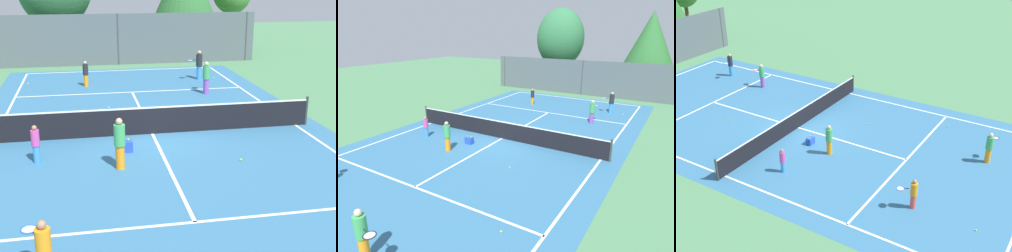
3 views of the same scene
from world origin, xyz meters
The scene contains 15 objects.
ground_plane centered at (0.00, 0.00, 0.00)m, with size 80.00×80.00×0.00m, color #4C8456.
court_surface centered at (0.00, 0.00, 0.00)m, with size 13.00×25.00×0.01m.
tennis_net centered at (0.00, 0.00, 0.51)m, with size 11.90×0.10×1.10m.
perimeter_fence centered at (0.00, 14.00, 1.60)m, with size 18.00×0.12×3.20m.
player_0 centered at (-2.18, 8.10, 0.67)m, with size 0.28×0.28×1.31m.
player_1 centered at (-3.84, -2.02, 0.61)m, with size 0.25×0.25×1.19m.
player_2 centered at (-1.40, -2.94, 0.79)m, with size 0.33×0.33×1.55m.
player_3 centered at (3.46, 5.45, 0.81)m, with size 0.41×0.91×1.56m.
player_5 centered at (-3.22, -8.10, 0.70)m, with size 0.65×0.84×1.34m.
player_6 centered at (3.93, 8.69, 0.82)m, with size 0.92×0.54×1.58m.
ball_crate centered at (-1.10, -1.60, 0.18)m, with size 0.42×0.29×0.43m.
tennis_ball_0 centered at (-1.31, 3.74, 0.03)m, with size 0.07×0.07×0.07m, color #CCE533.
tennis_ball_2 centered at (-5.17, 9.16, 0.03)m, with size 0.07×0.07×0.07m, color #CCE533.
tennis_ball_4 centered at (2.28, -3.01, 0.03)m, with size 0.07×0.07×0.07m, color #CCE533.
tennis_ball_5 centered at (4.84, 8.85, 0.03)m, with size 0.07×0.07×0.07m, color #CCE533.
Camera 1 is at (-2.36, -15.51, 5.36)m, focal length 49.37 mm.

